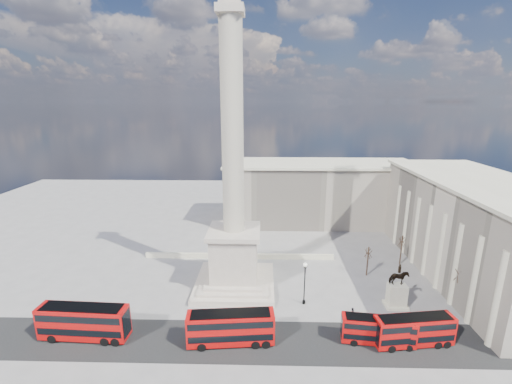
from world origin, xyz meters
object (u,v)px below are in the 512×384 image
(victorian_lamp, at_px, (305,280))
(nelsons_column, at_px, (234,218))
(red_bus_b, at_px, (231,328))
(pedestrian_standing, at_px, (352,313))
(red_bus_c, at_px, (378,330))
(pedestrian_crossing, at_px, (263,297))
(equestrian_statue, at_px, (397,292))
(red_bus_a, at_px, (84,322))
(pedestrian_walking, at_px, (353,322))
(red_bus_d, at_px, (414,330))

(victorian_lamp, bearing_deg, nelsons_column, 154.65)
(nelsons_column, xyz_separation_m, red_bus_b, (0.84, -15.51, -10.41))
(pedestrian_standing, bearing_deg, nelsons_column, -50.22)
(red_bus_c, distance_m, pedestrian_crossing, 18.74)
(victorian_lamp, distance_m, pedestrian_crossing, 7.67)
(equestrian_statue, bearing_deg, pedestrian_crossing, 177.52)
(equestrian_statue, height_order, pedestrian_standing, equestrian_statue)
(red_bus_a, relative_size, red_bus_b, 1.04)
(victorian_lamp, xyz_separation_m, pedestrian_walking, (6.60, -5.88, -3.45))
(red_bus_d, distance_m, equestrian_statue, 9.19)
(nelsons_column, distance_m, red_bus_d, 31.66)
(red_bus_b, height_order, equestrian_statue, equestrian_statue)
(red_bus_c, distance_m, equestrian_statue, 10.67)
(red_bus_c, relative_size, equestrian_statue, 1.32)
(red_bus_b, height_order, pedestrian_crossing, red_bus_b)
(victorian_lamp, distance_m, equestrian_statue, 14.98)
(victorian_lamp, distance_m, pedestrian_walking, 9.49)
(nelsons_column, height_order, pedestrian_walking, nelsons_column)
(red_bus_c, relative_size, pedestrian_walking, 5.66)
(pedestrian_walking, bearing_deg, equestrian_statue, 38.26)
(red_bus_a, relative_size, victorian_lamp, 1.70)
(pedestrian_walking, bearing_deg, red_bus_b, -162.48)
(pedestrian_walking, bearing_deg, red_bus_a, -170.21)
(red_bus_b, distance_m, pedestrian_standing, 19.23)
(victorian_lamp, xyz_separation_m, pedestrian_standing, (7.03, -3.48, -3.52))
(red_bus_c, xyz_separation_m, equestrian_statue, (5.78, 8.96, 0.50))
(red_bus_b, distance_m, pedestrian_walking, 18.14)
(red_bus_b, height_order, red_bus_c, red_bus_b)
(red_bus_c, bearing_deg, red_bus_a, -173.34)
(nelsons_column, bearing_deg, red_bus_b, -86.89)
(red_bus_c, bearing_deg, pedestrian_walking, 132.49)
(nelsons_column, distance_m, pedestrian_standing, 24.21)
(red_bus_c, distance_m, red_bus_d, 4.75)
(victorian_lamp, distance_m, pedestrian_standing, 8.60)
(nelsons_column, relative_size, red_bus_b, 4.15)
(red_bus_a, bearing_deg, red_bus_b, 0.99)
(red_bus_a, distance_m, red_bus_c, 40.69)
(red_bus_c, height_order, victorian_lamp, victorian_lamp)
(equestrian_statue, bearing_deg, red_bus_b, -159.84)
(red_bus_b, relative_size, victorian_lamp, 1.63)
(equestrian_statue, bearing_deg, red_bus_c, -122.82)
(red_bus_d, bearing_deg, victorian_lamp, 137.85)
(red_bus_d, bearing_deg, red_bus_b, 173.24)
(red_bus_c, xyz_separation_m, pedestrian_standing, (-2.06, 5.86, -1.26))
(red_bus_a, bearing_deg, victorian_lamp, 19.04)
(red_bus_a, bearing_deg, red_bus_d, 2.38)
(nelsons_column, relative_size, red_bus_a, 4.00)
(red_bus_b, bearing_deg, red_bus_a, 173.16)
(nelsons_column, bearing_deg, red_bus_a, -142.92)
(red_bus_a, distance_m, pedestrian_walking, 38.39)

